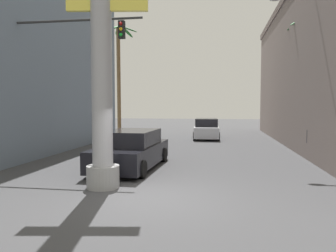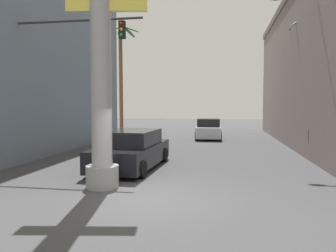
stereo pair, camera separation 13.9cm
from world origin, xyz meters
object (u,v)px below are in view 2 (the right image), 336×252
object	(u,v)px
palm_tree_mid_right	(315,63)
pedestrian_far_left	(107,128)
car_lead	(132,150)
pedestrian_mid_right	(312,140)
street_lamp	(325,59)
traffic_light_mast	(52,63)
neon_sign_pole	(101,19)
car_far	(208,129)
palm_tree_far_left	(121,67)

from	to	relation	value
palm_tree_mid_right	pedestrian_far_left	world-z (taller)	palm_tree_mid_right
car_lead	pedestrian_far_left	xyz separation A→B (m)	(-4.58, 9.39, 0.21)
palm_tree_mid_right	pedestrian_mid_right	xyz separation A→B (m)	(-1.05, -3.93, -4.09)
street_lamp	traffic_light_mast	distance (m)	11.87
neon_sign_pole	pedestrian_mid_right	xyz separation A→B (m)	(7.82, 6.69, -4.25)
traffic_light_mast	pedestrian_mid_right	xyz separation A→B (m)	(11.28, 3.43, -3.43)
car_far	palm_tree_far_left	world-z (taller)	palm_tree_far_left
street_lamp	palm_tree_mid_right	distance (m)	4.74
neon_sign_pole	pedestrian_mid_right	bearing A→B (deg)	40.56
neon_sign_pole	car_lead	distance (m)	5.55
palm_tree_far_left	pedestrian_mid_right	xyz separation A→B (m)	(12.74, -10.49, -4.92)
neon_sign_pole	pedestrian_mid_right	distance (m)	11.13
neon_sign_pole	palm_tree_mid_right	xyz separation A→B (m)	(8.87, 10.62, -0.17)
street_lamp	pedestrian_far_left	xyz separation A→B (m)	(-12.67, 6.72, -3.68)
traffic_light_mast	street_lamp	bearing A→B (deg)	13.20
car_lead	pedestrian_mid_right	bearing A→B (deg)	23.40
traffic_light_mast	palm_tree_mid_right	xyz separation A→B (m)	(12.33, 7.36, 0.66)
pedestrian_far_left	pedestrian_mid_right	bearing A→B (deg)	-25.80
street_lamp	car_lead	xyz separation A→B (m)	(-8.10, -2.67, -3.89)
car_lead	pedestrian_mid_right	xyz separation A→B (m)	(7.83, 3.39, 0.21)
car_lead	pedestrian_mid_right	size ratio (longest dim) A/B	3.12
neon_sign_pole	palm_tree_mid_right	distance (m)	13.84
street_lamp	pedestrian_mid_right	distance (m)	3.75
car_far	pedestrian_mid_right	xyz separation A→B (m)	(5.32, -9.43, 0.21)
palm_tree_mid_right	pedestrian_far_left	bearing A→B (deg)	171.27
street_lamp	pedestrian_mid_right	world-z (taller)	street_lamp
palm_tree_far_left	pedestrian_far_left	size ratio (longest dim) A/B	5.76
car_lead	pedestrian_far_left	size ratio (longest dim) A/B	3.16
palm_tree_far_left	palm_tree_mid_right	xyz separation A→B (m)	(13.79, -6.56, -0.83)
neon_sign_pole	traffic_light_mast	world-z (taller)	neon_sign_pole
neon_sign_pole	traffic_light_mast	size ratio (longest dim) A/B	1.75
neon_sign_pole	palm_tree_far_left	size ratio (longest dim) A/B	1.16
car_lead	pedestrian_far_left	distance (m)	10.45
car_lead	palm_tree_mid_right	distance (m)	12.29
street_lamp	neon_sign_pole	bearing A→B (deg)	-143.55
car_far	palm_tree_mid_right	size ratio (longest dim) A/B	0.60
palm_tree_mid_right	pedestrian_mid_right	world-z (taller)	palm_tree_mid_right
street_lamp	car_far	distance (m)	12.22
traffic_light_mast	pedestrian_mid_right	size ratio (longest dim) A/B	3.77
street_lamp	pedestrian_mid_right	bearing A→B (deg)	110.33
traffic_light_mast	palm_tree_far_left	distance (m)	14.08
traffic_light_mast	palm_tree_far_left	bearing A→B (deg)	95.97
car_lead	car_far	size ratio (longest dim) A/B	1.07
neon_sign_pole	palm_tree_mid_right	bearing A→B (deg)	50.15
street_lamp	pedestrian_far_left	size ratio (longest dim) A/B	4.71
palm_tree_mid_right	neon_sign_pole	bearing A→B (deg)	-129.85
palm_tree_far_left	palm_tree_mid_right	distance (m)	15.29
traffic_light_mast	palm_tree_far_left	world-z (taller)	palm_tree_far_left
car_far	traffic_light_mast	bearing A→B (deg)	-114.87
traffic_light_mast	pedestrian_mid_right	world-z (taller)	traffic_light_mast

